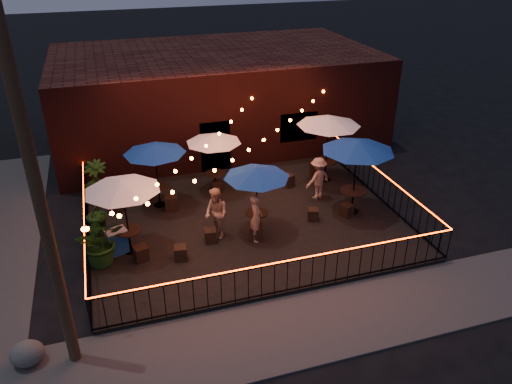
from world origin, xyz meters
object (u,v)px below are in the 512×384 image
Objects in this scene: cafe_table_1 at (154,149)px; cafe_table_5 at (329,121)px; cafe_table_4 at (358,146)px; utility_pole at (41,208)px; cooler at (117,241)px; cafe_table_0 at (122,186)px; cafe_table_3 at (214,139)px; cafe_table_2 at (257,173)px; boulder at (27,354)px.

cafe_table_1 is 6.37m from cafe_table_5.
cafe_table_1 is 6.69m from cafe_table_4.
utility_pole is at bearing -156.27° from cafe_table_4.
cafe_table_4 is 8.07m from cooler.
cafe_table_0 is at bearing -115.54° from cafe_table_1.
cafe_table_0 is 3.64× the size of cooler.
utility_pole reaches higher than cafe_table_3.
cafe_table_4 reaches higher than cafe_table_2.
cafe_table_3 reaches higher than boulder.
utility_pole is 3.16× the size of cafe_table_3.
cooler is 4.33m from boulder.
cafe_table_1 is at bearing 58.58° from boulder.
cooler is at bearing 58.89° from boulder.
cafe_table_5 is at bearing 35.29° from utility_pole.
cafe_table_3 is at bearing 43.06° from cafe_table_0.
cafe_table_2 is at bearing -142.93° from cafe_table_5.
cooler is (-4.32, 0.10, -1.65)m from cafe_table_2.
cafe_table_4 is (9.05, 3.98, -1.44)m from utility_pole.
utility_pole is 2.79× the size of cafe_table_0.
cafe_table_3 is (4.98, 7.00, -1.85)m from utility_pole.
cafe_table_5 is at bearing 19.37° from cafe_table_0.
cafe_table_4 is at bearing 20.82° from boulder.
cafe_table_5 is 3.78× the size of boulder.
boulder is at bearing -131.13° from cafe_table_3.
utility_pole reaches higher than cafe_table_2.
cafe_table_5 is (7.60, 2.67, 0.18)m from cafe_table_0.
boulder is at bearing -159.18° from cafe_table_4.
utility_pole is at bearing -113.81° from cafe_table_1.
cafe_table_3 is 3.08× the size of boulder.
cafe_table_0 reaches higher than cafe_table_1.
cafe_table_4 is at bearing 1.07° from cafe_table_0.
cafe_table_0 is 3.96m from cafe_table_2.
cafe_table_0 is 8.06m from cafe_table_5.
cafe_table_5 is 12.21m from boulder.
cafe_table_2 is at bearing -44.29° from cafe_table_1.
cooler is (-0.36, 0.02, -1.80)m from cafe_table_0.
cafe_table_3 is at bearing 173.46° from cafe_table_5.
cafe_table_2 is 3.29m from cafe_table_3.
cafe_table_5 reaches higher than cafe_table_1.
cafe_table_1 is 3.47m from cooler.
cafe_table_5 is 8.62m from cooler.
cafe_table_2 is (3.96, -0.08, -0.15)m from cafe_table_0.
cafe_table_2 is 0.74× the size of cafe_table_5.
cafe_table_0 is at bearing -160.63° from cafe_table_5.
cafe_table_2 is 0.91× the size of cafe_table_3.
cafe_table_0 is (1.60, 3.84, -1.65)m from utility_pole.
cafe_table_1 is (1.23, 2.58, -0.08)m from cafe_table_0.
utility_pole reaches higher than cafe_table_0.
cafe_table_5 is (4.22, -0.48, 0.37)m from cafe_table_3.
boulder is (-10.05, -3.82, -2.24)m from cafe_table_4.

